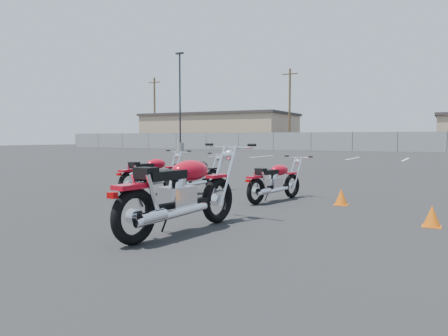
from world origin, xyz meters
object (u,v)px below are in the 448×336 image
at_px(motorcycle_rear_red, 181,193).
at_px(motorcycle_second_black, 195,176).
at_px(motorcycle_front_red, 151,175).
at_px(motorcycle_third_red, 275,181).

bearing_deg(motorcycle_rear_red, motorcycle_second_black, 118.74).
bearing_deg(motorcycle_rear_red, motorcycle_front_red, 132.41).
height_order(motorcycle_second_black, motorcycle_third_red, motorcycle_second_black).
height_order(motorcycle_front_red, motorcycle_second_black, motorcycle_front_red).
relative_size(motorcycle_second_black, motorcycle_third_red, 1.02).
bearing_deg(motorcycle_front_red, motorcycle_rear_red, -47.59).
height_order(motorcycle_second_black, motorcycle_rear_red, motorcycle_rear_red).
xyz_separation_m(motorcycle_front_red, motorcycle_rear_red, (2.79, -3.05, 0.10)).
bearing_deg(motorcycle_front_red, motorcycle_second_black, 32.61).
relative_size(motorcycle_front_red, motorcycle_third_red, 1.10).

